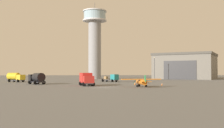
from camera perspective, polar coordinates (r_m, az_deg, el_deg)
ground_plane at (r=56.24m, az=-1.54°, el=-5.09°), size 400.00×400.00×0.00m
control_tower at (r=126.94m, az=-3.74°, el=5.71°), size 11.36×11.36×36.49m
hangar at (r=130.42m, az=15.58°, el=-0.47°), size 35.61×35.12×11.88m
airplane_orange at (r=58.26m, az=6.38°, el=-3.77°), size 8.82×6.93×2.61m
truck_box_red at (r=63.53m, az=-5.52°, el=-3.17°), size 3.88×6.30×3.09m
truck_fuel_tanker_black at (r=73.66m, az=-15.82°, el=-2.92°), size 5.10×5.99×3.04m
truck_flatbed_teal at (r=87.68m, az=-0.09°, el=-3.07°), size 6.15×6.12×2.50m
truck_fuel_tanker_yellow at (r=91.77m, az=-20.07°, el=-2.63°), size 6.26×5.02×3.04m
light_post_west at (r=113.83m, az=9.13°, el=-0.49°), size 0.44×0.44×9.62m
traffic_cone_near_left at (r=65.74m, az=10.71°, el=-4.32°), size 0.36×0.36×0.57m
traffic_cone_near_right at (r=67.27m, az=4.92°, el=-4.22°), size 0.36×0.36×0.72m
traffic_cone_mid_apron at (r=70.04m, az=5.00°, el=-4.13°), size 0.36×0.36×0.69m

